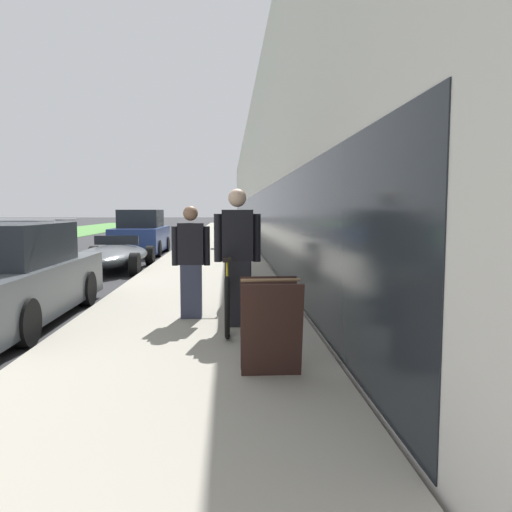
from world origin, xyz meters
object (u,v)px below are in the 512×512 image
(person_bystander, at_px, (191,262))
(sandwich_board_sign, at_px, (270,325))
(bike_rack_hoop, at_px, (250,259))
(parked_sedan_far, at_px, (141,234))
(tandem_bicycle, at_px, (227,291))
(vintage_roadster_curbside, at_px, (112,256))
(person_rider, at_px, (237,257))
(parked_sedan_curbside, at_px, (5,278))
(cruiser_bike_nearest, at_px, (240,258))

(person_bystander, relative_size, sandwich_board_sign, 1.77)
(bike_rack_hoop, height_order, parked_sedan_far, parked_sedan_far)
(sandwich_board_sign, bearing_deg, bike_rack_hoop, 89.54)
(tandem_bicycle, distance_m, vintage_roadster_curbside, 7.70)
(bike_rack_hoop, bearing_deg, sandwich_board_sign, -90.46)
(person_rider, height_order, vintage_roadster_curbside, person_rider)
(tandem_bicycle, distance_m, parked_sedan_curbside, 3.32)
(person_bystander, height_order, cruiser_bike_nearest, person_bystander)
(bike_rack_hoop, bearing_deg, tandem_bicycle, -97.47)
(cruiser_bike_nearest, bearing_deg, sandwich_board_sign, -88.91)
(parked_sedan_curbside, bearing_deg, sandwich_board_sign, -37.71)
(bike_rack_hoop, height_order, cruiser_bike_nearest, cruiser_bike_nearest)
(person_bystander, height_order, parked_sedan_far, person_bystander)
(cruiser_bike_nearest, relative_size, parked_sedan_far, 0.44)
(sandwich_board_sign, bearing_deg, person_bystander, 110.53)
(person_bystander, bearing_deg, sandwich_board_sign, -69.47)
(person_bystander, relative_size, bike_rack_hoop, 1.89)
(cruiser_bike_nearest, distance_m, parked_sedan_far, 8.14)
(person_bystander, height_order, vintage_roadster_curbside, person_bystander)
(bike_rack_hoop, distance_m, parked_sedan_curbside, 4.76)
(parked_sedan_far, bearing_deg, person_bystander, -77.01)
(vintage_roadster_curbside, distance_m, parked_sedan_far, 5.15)
(tandem_bicycle, height_order, vintage_roadster_curbside, tandem_bicycle)
(parked_sedan_curbside, bearing_deg, bike_rack_hoop, 38.46)
(person_bystander, distance_m, parked_sedan_far, 12.30)
(cruiser_bike_nearest, xyz_separation_m, parked_sedan_far, (-3.56, 7.32, 0.22))
(tandem_bicycle, bearing_deg, parked_sedan_far, 105.12)
(person_bystander, distance_m, vintage_roadster_curbside, 7.37)
(tandem_bicycle, xyz_separation_m, bike_rack_hoop, (0.46, 3.49, 0.11))
(parked_sedan_curbside, xyz_separation_m, vintage_roadster_curbside, (0.08, 6.47, -0.26))
(bike_rack_hoop, relative_size, vintage_roadster_curbside, 0.20)
(tandem_bicycle, relative_size, person_bystander, 1.77)
(tandem_bicycle, bearing_deg, sandwich_board_sign, -79.92)
(person_rider, distance_m, parked_sedan_curbside, 3.54)
(vintage_roadster_curbside, bearing_deg, parked_sedan_curbside, -90.68)
(sandwich_board_sign, xyz_separation_m, parked_sedan_curbside, (-3.68, 2.85, 0.08))
(parked_sedan_far, bearing_deg, bike_rack_hoop, -66.62)
(vintage_roadster_curbside, xyz_separation_m, parked_sedan_far, (-0.08, 5.13, 0.35))
(vintage_roadster_curbside, bearing_deg, person_bystander, -68.62)
(sandwich_board_sign, distance_m, parked_sedan_far, 14.92)
(vintage_roadster_curbside, bearing_deg, bike_rack_hoop, -43.88)
(bike_rack_hoop, height_order, parked_sedan_curbside, parked_sedan_curbside)
(vintage_roadster_curbside, bearing_deg, parked_sedan_far, 90.94)
(bike_rack_hoop, bearing_deg, vintage_roadster_curbside, 136.12)
(person_bystander, height_order, bike_rack_hoop, person_bystander)
(bike_rack_hoop, relative_size, parked_sedan_curbside, 0.19)
(cruiser_bike_nearest, relative_size, parked_sedan_curbside, 0.40)
(bike_rack_hoop, relative_size, sandwich_board_sign, 0.94)
(tandem_bicycle, distance_m, cruiser_bike_nearest, 4.83)
(person_rider, relative_size, person_bystander, 1.14)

